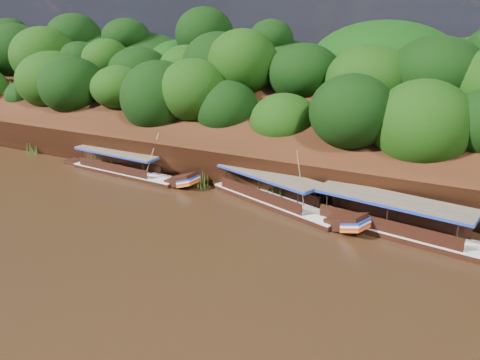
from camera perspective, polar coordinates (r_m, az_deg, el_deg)
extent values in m
plane|color=black|center=(32.53, -5.09, -7.04)|extent=(160.00, 160.00, 0.00)
cube|color=black|center=(44.82, 5.94, 4.97)|extent=(120.00, 16.12, 13.64)
cube|color=black|center=(54.81, 9.79, 3.58)|extent=(120.00, 24.00, 12.00)
ellipsoid|color=#133408|center=(65.71, -25.58, 7.40)|extent=(16.00, 8.00, 6.00)
ellipsoid|color=#133408|center=(65.67, -17.39, 13.50)|extent=(20.00, 10.00, 8.00)
ellipsoid|color=#133408|center=(46.46, -1.42, 5.56)|extent=(18.00, 8.00, 6.40)
ellipsoid|color=#133408|center=(50.35, 9.26, 12.94)|extent=(24.00, 11.00, 8.40)
cube|color=black|center=(34.47, 19.16, -6.53)|extent=(13.86, 4.34, 0.96)
cube|color=silver|center=(34.28, 19.25, -5.84)|extent=(13.87, 4.40, 0.11)
cube|color=brown|center=(33.72, 18.26, -2.25)|extent=(10.98, 4.25, 0.13)
cube|color=#18329D|center=(33.76, 18.23, -2.45)|extent=(10.98, 4.25, 0.19)
cube|color=black|center=(38.11, 4.23, -3.03)|extent=(12.40, 6.15, 0.92)
cube|color=silver|center=(37.94, 4.25, -2.41)|extent=(12.42, 6.22, 0.10)
cube|color=black|center=(33.91, 12.91, -5.02)|extent=(3.32, 2.56, 1.74)
cube|color=#18329D|center=(33.41, 14.04, -4.90)|extent=(2.01, 2.16, 0.63)
cube|color=red|center=(33.55, 13.99, -5.45)|extent=(2.01, 2.16, 0.63)
cube|color=brown|center=(37.76, 3.46, 0.78)|extent=(9.98, 5.60, 0.12)
cube|color=#18329D|center=(37.79, 3.46, 0.60)|extent=(9.98, 5.60, 0.18)
cylinder|color=tan|center=(34.72, 7.39, 0.03)|extent=(0.17, 1.88, 4.90)
cube|color=black|center=(46.74, -13.77, 0.64)|extent=(12.34, 2.78, 0.83)
cube|color=silver|center=(46.62, -13.81, 1.11)|extent=(12.35, 2.84, 0.09)
cube|color=black|center=(42.12, -7.15, -0.03)|extent=(2.97, 1.70, 1.64)
cube|color=#18329D|center=(41.58, -6.34, 0.16)|extent=(1.60, 1.68, 0.61)
cube|color=red|center=(41.68, -6.32, -0.25)|extent=(1.60, 1.68, 0.61)
cube|color=brown|center=(46.65, -14.65, 3.40)|extent=(9.71, 2.93, 0.11)
cube|color=#18329D|center=(46.67, -14.64, 3.27)|extent=(9.71, 2.93, 0.17)
cylinder|color=tan|center=(43.40, -10.71, 3.02)|extent=(1.14, 1.08, 4.09)
cone|color=#2D681A|center=(57.27, -23.86, 3.91)|extent=(1.50, 1.50, 1.98)
cone|color=#2D681A|center=(50.62, -17.29, 2.68)|extent=(1.50, 1.50, 1.63)
cone|color=#2D681A|center=(46.99, -11.68, 2.03)|extent=(1.50, 1.50, 1.78)
cone|color=#2D681A|center=(41.95, -4.80, 0.21)|extent=(1.50, 1.50, 1.61)
cone|color=#2D681A|center=(38.89, 4.56, -1.22)|extent=(1.50, 1.50, 1.73)
cone|color=#2D681A|center=(37.64, 10.50, -1.74)|extent=(1.50, 1.50, 2.26)
cone|color=#2D681A|center=(36.74, 21.87, -3.89)|extent=(1.50, 1.50, 1.63)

